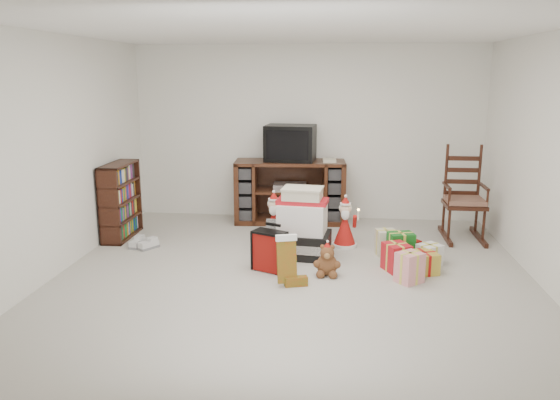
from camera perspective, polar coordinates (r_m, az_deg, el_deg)
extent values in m
cube|color=beige|center=(5.80, 1.39, -8.07)|extent=(5.00, 5.00, 0.01)
cube|color=white|center=(5.43, 1.54, 17.43)|extent=(5.00, 5.00, 0.01)
cube|color=white|center=(7.95, 2.88, 7.00)|extent=(5.00, 0.01, 2.50)
cube|color=white|center=(3.04, -2.24, -2.88)|extent=(5.00, 0.01, 2.50)
cube|color=white|center=(6.19, -22.34, 4.32)|extent=(0.01, 5.00, 2.50)
cube|color=white|center=(5.84, 26.75, 3.44)|extent=(0.01, 5.00, 2.50)
cube|color=#422113|center=(7.79, 1.05, 0.88)|extent=(1.58, 0.65, 0.89)
cube|color=#ADAEB0|center=(7.74, 1.03, 1.43)|extent=(0.49, 0.36, 0.09)
cube|color=#3C1C10|center=(7.33, -16.33, -0.08)|extent=(0.27, 0.80, 0.97)
cube|color=#3C1C10|center=(7.37, 18.69, -0.47)|extent=(0.50, 0.48, 0.05)
cube|color=#855A48|center=(7.35, 18.72, -0.04)|extent=(0.46, 0.44, 0.06)
cube|color=#3C1C10|center=(7.50, 18.56, 2.99)|extent=(0.42, 0.06, 0.77)
cube|color=#3C1C10|center=(7.47, 18.46, -3.62)|extent=(0.50, 0.83, 0.06)
cube|color=black|center=(6.39, 2.33, -4.65)|extent=(0.68, 0.53, 0.29)
cube|color=white|center=(6.30, 2.35, -1.89)|extent=(0.57, 0.47, 0.35)
cube|color=red|center=(6.25, 2.37, -0.12)|extent=(0.60, 0.37, 0.05)
cube|color=beige|center=(6.24, 2.38, 0.61)|extent=(0.46, 0.37, 0.11)
cube|color=maroon|center=(5.90, -1.11, -5.35)|extent=(0.38, 0.30, 0.45)
cube|color=black|center=(5.89, -1.03, -2.52)|extent=(0.17, 0.10, 0.03)
ellipsoid|color=brown|center=(5.83, 4.94, -6.77)|extent=(0.22, 0.19, 0.23)
sphere|color=brown|center=(5.76, 4.96, -5.55)|extent=(0.15, 0.15, 0.15)
cone|color=#AF1612|center=(6.77, 6.79, -3.13)|extent=(0.30, 0.30, 0.42)
sphere|color=beige|center=(6.70, 6.85, -0.96)|extent=(0.14, 0.14, 0.14)
cone|color=#AF1612|center=(6.67, 6.87, -0.04)|extent=(0.13, 0.13, 0.11)
cylinder|color=silver|center=(6.60, 8.18, -1.59)|extent=(0.02, 0.02, 0.13)
cone|color=#AF1612|center=(6.88, -0.65, -2.70)|extent=(0.30, 0.30, 0.43)
sphere|color=beige|center=(6.81, -0.65, -0.50)|extent=(0.15, 0.15, 0.15)
cone|color=#AF1612|center=(6.79, -0.65, 0.43)|extent=(0.13, 0.13, 0.11)
cylinder|color=silver|center=(6.69, 0.57, -1.14)|extent=(0.02, 0.02, 0.13)
cube|color=silver|center=(6.95, -14.77, -4.45)|extent=(0.15, 0.27, 0.09)
cube|color=silver|center=(6.90, -13.47, -4.52)|extent=(0.24, 0.28, 0.09)
cube|color=red|center=(6.14, 11.62, -5.81)|extent=(0.26, 0.26, 0.26)
cube|color=#1B6D1F|center=(6.40, 13.19, -5.11)|extent=(0.26, 0.26, 0.26)
cube|color=gold|center=(6.03, 14.12, -6.29)|extent=(0.26, 0.26, 0.26)
cube|color=white|center=(5.81, 11.46, -6.91)|extent=(0.26, 0.26, 0.26)
cube|color=white|center=(6.25, 15.69, -5.70)|extent=(0.26, 0.26, 0.26)
cube|color=maroon|center=(6.61, 14.70, -4.60)|extent=(0.26, 0.26, 0.26)
cube|color=beige|center=(6.63, 12.50, -4.44)|extent=(0.26, 0.26, 0.26)
cube|color=black|center=(7.71, 1.09, 5.98)|extent=(0.72, 0.54, 0.50)
cube|color=black|center=(7.46, 0.93, 5.75)|extent=(0.58, 0.07, 0.40)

